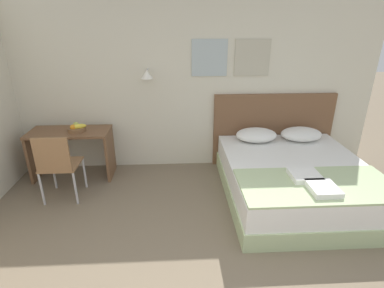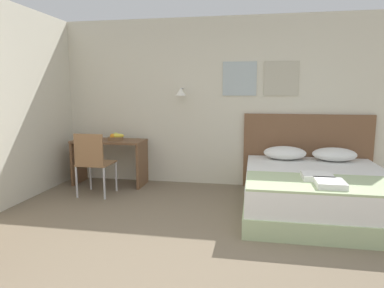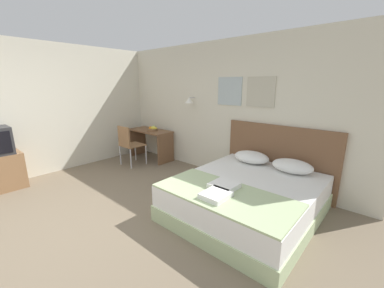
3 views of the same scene
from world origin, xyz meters
The scene contains 14 objects.
ground_plane centered at (0.00, 0.00, 0.00)m, with size 24.00×24.00×0.00m, color #756651.
wall_back centered at (0.01, 2.97, 1.33)m, with size 5.83×0.31×2.65m.
wall_left centered at (-2.55, -0.03, 1.32)m, with size 0.06×5.94×2.65m.
bed centered at (1.39, 1.86, 0.25)m, with size 1.79×2.05×0.51m.
headboard centered at (1.39, 2.91, 0.58)m, with size 1.91×0.06×1.16m.
pillow_left centered at (1.05, 2.62, 0.61)m, with size 0.61×0.43×0.19m.
pillow_right centered at (1.74, 2.62, 0.61)m, with size 0.61×0.43×0.19m.
throw_blanket centered at (1.39, 1.26, 0.52)m, with size 1.74×0.82×0.02m.
folded_towel_near_foot centered at (1.30, 1.41, 0.57)m, with size 0.33×0.32×0.06m.
folded_towel_mid_bed centered at (1.38, 1.12, 0.57)m, with size 0.29×0.34×0.06m.
desk centered at (-1.70, 2.62, 0.51)m, with size 1.14×0.53×0.73m.
desk_chair centered at (-1.66, 1.95, 0.55)m, with size 0.46×0.46×0.92m.
fruit_bowl centered at (-1.58, 2.59, 0.78)m, with size 0.27×0.25×0.12m.
tv_stand centered at (-2.26, -0.27, 0.32)m, with size 0.47×0.62×0.65m.
Camera 3 is at (2.85, -0.97, 1.84)m, focal length 22.00 mm.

